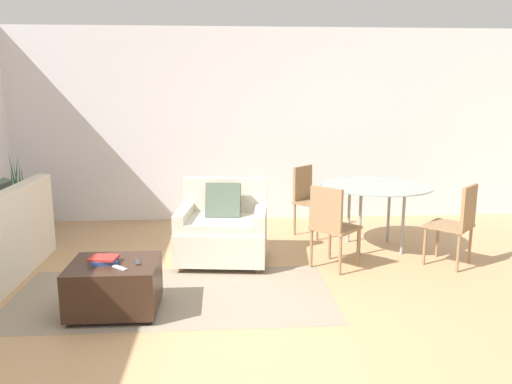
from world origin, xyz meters
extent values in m
plane|color=tan|center=(0.00, 0.00, 0.00)|extent=(20.00, 20.00, 0.00)
cube|color=white|center=(0.00, 3.65, 1.38)|extent=(12.00, 0.06, 2.75)
cube|color=gray|center=(-0.57, 0.78, 0.00)|extent=(2.94, 1.42, 0.00)
cube|color=brown|center=(-0.57, 0.27, 0.00)|extent=(2.88, 0.05, 0.00)
cube|color=brown|center=(-0.57, 0.48, 0.00)|extent=(2.88, 0.05, 0.00)
cube|color=brown|center=(-0.57, 0.68, 0.00)|extent=(2.88, 0.05, 0.00)
cube|color=brown|center=(-0.57, 0.88, 0.00)|extent=(2.88, 0.05, 0.00)
cube|color=brown|center=(-0.57, 1.09, 0.00)|extent=(2.88, 0.05, 0.00)
cube|color=brown|center=(-0.57, 1.29, 0.00)|extent=(2.88, 0.05, 0.00)
cube|color=beige|center=(-2.18, 1.27, 0.69)|extent=(0.14, 2.04, 0.47)
cube|color=beige|center=(-2.58, 2.22, 0.59)|extent=(0.86, 0.12, 0.26)
cube|color=beige|center=(-0.11, 1.69, 0.23)|extent=(1.04, 0.91, 0.35)
cube|color=beige|center=(-0.11, 1.66, 0.46)|extent=(0.79, 0.77, 0.10)
cube|color=beige|center=(-0.07, 2.03, 0.65)|extent=(0.96, 0.23, 0.49)
cube|color=beige|center=(-0.52, 1.74, 0.51)|extent=(0.21, 0.75, 0.20)
cube|color=beige|center=(0.31, 1.64, 0.51)|extent=(0.21, 0.75, 0.20)
cylinder|color=brown|center=(-0.54, 1.42, 0.03)|extent=(0.05, 0.05, 0.06)
cylinder|color=brown|center=(0.25, 1.32, 0.03)|extent=(0.05, 0.05, 0.06)
cylinder|color=brown|center=(-0.46, 2.06, 0.03)|extent=(0.05, 0.05, 0.06)
cylinder|color=brown|center=(0.33, 1.96, 0.03)|extent=(0.05, 0.05, 0.06)
cube|color=#4C5B4C|center=(-0.09, 1.79, 0.68)|extent=(0.40, 0.26, 0.39)
cube|color=#382319|center=(-1.03, 0.47, 0.24)|extent=(0.73, 0.63, 0.40)
cylinder|color=black|center=(-1.34, 0.21, 0.02)|extent=(0.04, 0.04, 0.04)
cylinder|color=black|center=(-0.71, 0.21, 0.02)|extent=(0.04, 0.04, 0.04)
cylinder|color=black|center=(-1.34, 0.74, 0.02)|extent=(0.04, 0.04, 0.04)
cylinder|color=black|center=(-0.71, 0.74, 0.02)|extent=(0.04, 0.04, 0.04)
cube|color=#2D478C|center=(-1.10, 0.48, 0.46)|extent=(0.23, 0.19, 0.03)
cube|color=#B72D28|center=(-1.11, 0.49, 0.48)|extent=(0.25, 0.20, 0.02)
cube|color=#333338|center=(-0.83, 0.47, 0.44)|extent=(0.08, 0.14, 0.01)
cube|color=#B7B7BC|center=(-0.95, 0.34, 0.44)|extent=(0.14, 0.14, 0.01)
cylinder|color=#333338|center=(-2.72, 2.86, 0.17)|extent=(0.42, 0.42, 0.33)
cylinder|color=black|center=(-2.72, 2.86, 0.32)|extent=(0.39, 0.39, 0.02)
cone|color=#286033|center=(-2.65, 2.86, 0.64)|extent=(0.05, 0.09, 0.62)
cone|color=#286033|center=(-2.70, 2.89, 0.65)|extent=(0.09, 0.07, 0.65)
cone|color=#286033|center=(-2.78, 2.95, 0.70)|extent=(0.14, 0.10, 0.73)
cone|color=#286033|center=(-2.79, 2.85, 0.64)|extent=(0.05, 0.09, 0.62)
cone|color=#286033|center=(-2.74, 2.82, 0.72)|extent=(0.15, 0.10, 0.78)
cone|color=#286033|center=(-2.69, 2.80, 0.66)|extent=(0.10, 0.07, 0.66)
cylinder|color=#8C9E99|center=(1.72, 2.08, 0.77)|extent=(1.30, 1.30, 0.01)
cylinder|color=#99999E|center=(1.47, 1.83, 0.38)|extent=(0.04, 0.04, 0.77)
cylinder|color=#99999E|center=(1.97, 1.83, 0.38)|extent=(0.04, 0.04, 0.77)
cylinder|color=#99999E|center=(1.47, 2.33, 0.38)|extent=(0.04, 0.04, 0.77)
cylinder|color=#99999E|center=(1.97, 2.33, 0.38)|extent=(0.04, 0.04, 0.77)
cube|color=#93704C|center=(1.10, 1.46, 0.43)|extent=(0.59, 0.59, 0.03)
cube|color=#93704C|center=(0.96, 1.32, 0.68)|extent=(0.29, 0.29, 0.45)
cylinder|color=#93704C|center=(1.35, 1.46, 0.21)|extent=(0.03, 0.03, 0.42)
cylinder|color=#93704C|center=(1.10, 1.71, 0.21)|extent=(0.03, 0.03, 0.42)
cylinder|color=#93704C|center=(1.10, 1.20, 0.21)|extent=(0.03, 0.03, 0.42)
cylinder|color=#93704C|center=(0.84, 1.46, 0.21)|extent=(0.03, 0.03, 0.42)
cube|color=#93704C|center=(2.34, 1.46, 0.43)|extent=(0.59, 0.59, 0.03)
cube|color=#93704C|center=(2.48, 1.32, 0.68)|extent=(0.29, 0.29, 0.45)
cylinder|color=#93704C|center=(2.34, 1.71, 0.21)|extent=(0.03, 0.03, 0.42)
cylinder|color=#93704C|center=(2.09, 1.46, 0.21)|extent=(0.03, 0.03, 0.42)
cylinder|color=#93704C|center=(2.60, 1.46, 0.21)|extent=(0.03, 0.03, 0.42)
cylinder|color=#93704C|center=(2.34, 1.20, 0.21)|extent=(0.03, 0.03, 0.42)
cube|color=#93704C|center=(1.10, 2.70, 0.43)|extent=(0.59, 0.59, 0.03)
cube|color=#93704C|center=(0.96, 2.84, 0.68)|extent=(0.29, 0.29, 0.45)
cylinder|color=#93704C|center=(1.10, 2.45, 0.21)|extent=(0.03, 0.03, 0.42)
cylinder|color=#93704C|center=(1.35, 2.70, 0.21)|extent=(0.03, 0.03, 0.42)
cylinder|color=#93704C|center=(0.84, 2.70, 0.21)|extent=(0.03, 0.03, 0.42)
cylinder|color=#93704C|center=(1.10, 2.96, 0.21)|extent=(0.03, 0.03, 0.42)
camera|label=1|loc=(-0.09, -3.61, 1.86)|focal=35.00mm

